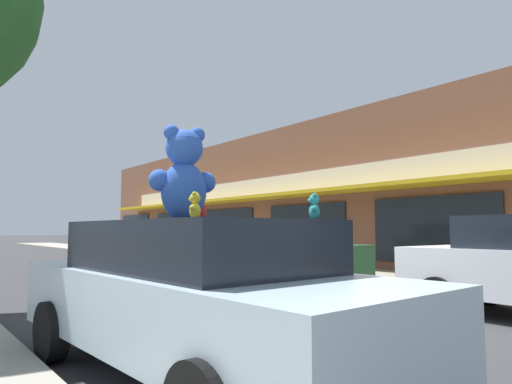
{
  "coord_description": "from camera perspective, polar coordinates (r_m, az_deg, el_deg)",
  "views": [
    {
      "loc": [
        -5.19,
        -4.63,
        1.39
      ],
      "look_at": [
        -1.02,
        0.67,
        1.96
      ],
      "focal_mm": 32.0,
      "sensor_mm": 36.0,
      "label": 1
    }
  ],
  "objects": [
    {
      "name": "plush_art_car",
      "position": [
        4.5,
        -7.57,
        -12.47
      ],
      "size": [
        2.1,
        4.69,
        1.48
      ],
      "rotation": [
        0.0,
        0.0,
        0.04
      ],
      "color": "#ADC6D1",
      "rests_on": "ground_plane"
    },
    {
      "name": "ground_plane",
      "position": [
        7.09,
        10.29,
        -16.05
      ],
      "size": [
        260.0,
        260.0,
        0.0
      ],
      "primitive_type": "plane",
      "color": "#333335"
    },
    {
      "name": "teddy_bear_white",
      "position": [
        5.22,
        -8.82,
        -1.86
      ],
      "size": [
        0.22,
        0.26,
        0.36
      ],
      "rotation": [
        0.0,
        0.0,
        2.15
      ],
      "color": "white",
      "rests_on": "plush_art_car"
    },
    {
      "name": "parked_car_far_center",
      "position": [
        11.9,
        3.36,
        -7.27
      ],
      "size": [
        2.03,
        4.39,
        1.63
      ],
      "color": "#336B3D",
      "rests_on": "ground_plane"
    },
    {
      "name": "teddy_bear_giant",
      "position": [
        4.55,
        -9.01,
        2.11
      ],
      "size": [
        0.71,
        0.47,
        0.94
      ],
      "rotation": [
        0.0,
        0.0,
        2.94
      ],
      "color": "blue",
      "rests_on": "plush_art_car"
    },
    {
      "name": "teddy_bear_teal",
      "position": [
        3.98,
        7.27,
        -1.89
      ],
      "size": [
        0.14,
        0.17,
        0.23
      ],
      "rotation": [
        0.0,
        0.0,
        4.11
      ],
      "color": "teal",
      "rests_on": "plush_art_car"
    },
    {
      "name": "teddy_bear_black",
      "position": [
        5.0,
        -8.99,
        -2.36
      ],
      "size": [
        0.19,
        0.14,
        0.25
      ],
      "rotation": [
        0.0,
        0.0,
        2.7
      ],
      "color": "black",
      "rests_on": "plush_art_car"
    },
    {
      "name": "teddy_bear_red",
      "position": [
        4.89,
        -7.09,
        -1.69
      ],
      "size": [
        0.25,
        0.24,
        0.36
      ],
      "rotation": [
        0.0,
        0.0,
        3.9
      ],
      "color": "red",
      "rests_on": "plush_art_car"
    },
    {
      "name": "storefront_row",
      "position": [
        23.96,
        19.75,
        -1.05
      ],
      "size": [
        17.06,
        37.41,
        5.69
      ],
      "color": "brown",
      "rests_on": "ground_plane"
    },
    {
      "name": "sidewalk_far",
      "position": [
        11.84,
        29.0,
        -10.63
      ],
      "size": [
        3.21,
        90.0,
        0.14
      ],
      "color": "gray",
      "rests_on": "ground_plane"
    },
    {
      "name": "teddy_bear_yellow",
      "position": [
        3.98,
        -7.65,
        -1.79
      ],
      "size": [
        0.16,
        0.17,
        0.24
      ],
      "rotation": [
        0.0,
        0.0,
        3.97
      ],
      "color": "yellow",
      "rests_on": "plush_art_car"
    }
  ]
}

